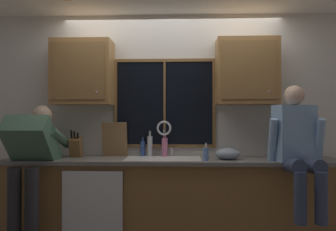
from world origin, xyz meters
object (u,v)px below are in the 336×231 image
cutting_board (115,139)px  bottle_green_glass (165,146)px  knife_block (76,147)px  mixing_bowl (228,154)px  soap_dispenser (206,154)px  person_standing (31,159)px  person_sitting_on_counter (298,143)px  bottle_amber_small (150,146)px  bottle_tall_clear (143,148)px

cutting_board → bottle_green_glass: 0.57m
knife_block → bottle_green_glass: size_ratio=1.18×
mixing_bowl → soap_dispenser: bearing=-151.5°
knife_block → soap_dispenser: bearing=-10.4°
person_standing → mixing_bowl: bearing=6.9°
person_sitting_on_counter → bottle_amber_small: (-1.49, 0.46, -0.06)m
person_sitting_on_counter → bottle_amber_small: bearing=162.9°
cutting_board → soap_dispenser: (1.00, -0.38, -0.12)m
soap_dispenser → bottle_green_glass: (-0.44, 0.37, 0.04)m
knife_block → bottle_amber_small: bearing=6.8°
cutting_board → soap_dispenser: bearing=-20.7°
person_standing → knife_block: size_ratio=4.64×
bottle_tall_clear → person_sitting_on_counter: bearing=-17.6°
soap_dispenser → person_sitting_on_counter: bearing=-6.4°
mixing_bowl → person_standing: bearing=-173.1°
cutting_board → bottle_amber_small: 0.41m
person_sitting_on_counter → bottle_amber_small: size_ratio=4.27×
person_sitting_on_counter → bottle_amber_small: 1.56m
soap_dispenser → bottle_amber_small: 0.70m
person_standing → person_sitting_on_counter: person_sitting_on_counter is taller
person_sitting_on_counter → cutting_board: size_ratio=3.22×
bottle_green_glass → bottle_amber_small: (-0.17, -0.01, 0.01)m
person_standing → mixing_bowl: size_ratio=5.88×
knife_block → bottle_tall_clear: 0.74m
person_standing → cutting_board: bearing=33.4°
bottle_green_glass → person_sitting_on_counter: bearing=-19.6°
bottle_tall_clear → knife_block: bearing=-169.3°
bottle_tall_clear → bottle_amber_small: size_ratio=0.73×
mixing_bowl → bottle_green_glass: size_ratio=0.93×
bottle_green_glass → bottle_amber_small: bottle_amber_small is taller
mixing_bowl → bottle_green_glass: (-0.67, 0.24, 0.06)m
knife_block → cutting_board: bearing=16.3°
person_standing → mixing_bowl: 2.00m
person_sitting_on_counter → bottle_green_glass: size_ratio=4.62×
bottle_green_glass → bottle_tall_clear: size_ratio=1.26×
knife_block → bottle_green_glass: 0.98m
person_standing → person_sitting_on_counter: (2.64, 0.01, 0.17)m
bottle_green_glass → bottle_tall_clear: bottle_green_glass is taller
cutting_board → soap_dispenser: 1.08m
person_standing → soap_dispenser: size_ratio=8.26×
person_sitting_on_counter → bottle_tall_clear: size_ratio=5.82×
soap_dispenser → bottle_green_glass: size_ratio=0.66×
knife_block → cutting_board: cutting_board is taller
cutting_board → bottle_tall_clear: bearing=3.2°
knife_block → bottle_amber_small: size_ratio=1.09×
person_standing → bottle_amber_small: bearing=22.2°
cutting_board → knife_block: bearing=-163.7°
cutting_board → bottle_amber_small: (0.40, -0.02, -0.07)m
bottle_green_glass → bottle_amber_small: size_ratio=0.92×
knife_block → person_standing: bearing=-132.2°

